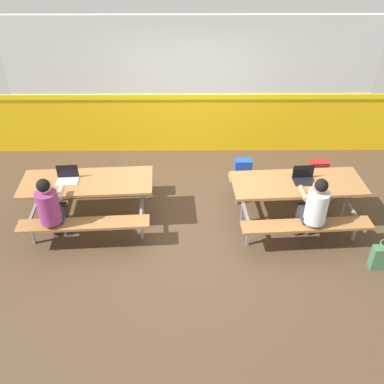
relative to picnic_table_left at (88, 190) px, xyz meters
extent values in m
cube|color=#4C3826|center=(1.58, 0.08, -0.59)|extent=(10.00, 10.00, 0.02)
cube|color=yellow|center=(1.58, 2.28, -0.03)|extent=(8.00, 0.12, 1.10)
cube|color=yellow|center=(1.58, 2.22, 0.57)|extent=(8.00, 0.03, 0.10)
cube|color=silver|center=(1.58, 2.28, 1.32)|extent=(6.72, 0.12, 1.40)
cube|color=#9E6B3D|center=(0.00, 0.00, 0.14)|extent=(2.00, 0.87, 0.04)
cube|color=#9E6B3D|center=(0.04, -0.63, -0.15)|extent=(1.88, 0.39, 0.04)
cube|color=#9E6B3D|center=(-0.04, 0.63, -0.15)|extent=(1.88, 0.39, 0.04)
cube|color=gray|center=(-0.80, -0.05, -0.23)|extent=(0.04, 0.04, 0.70)
cube|color=gray|center=(-0.80, -0.05, -0.19)|extent=(0.13, 1.55, 0.04)
cube|color=gray|center=(-0.77, -0.56, -0.37)|extent=(0.04, 0.04, 0.41)
cube|color=gray|center=(-0.83, 0.46, -0.37)|extent=(0.04, 0.04, 0.41)
cube|color=gray|center=(0.80, 0.05, -0.23)|extent=(0.04, 0.04, 0.70)
cube|color=gray|center=(0.80, 0.05, -0.19)|extent=(0.13, 1.55, 0.04)
cube|color=gray|center=(0.83, -0.46, -0.37)|extent=(0.04, 0.04, 0.41)
cube|color=gray|center=(0.77, 0.56, -0.37)|extent=(0.04, 0.04, 0.41)
cube|color=#9E6B3D|center=(3.16, -0.05, 0.14)|extent=(2.00, 0.87, 0.04)
cube|color=#9E6B3D|center=(3.20, -0.69, -0.15)|extent=(1.88, 0.39, 0.04)
cube|color=#9E6B3D|center=(3.12, 0.58, -0.15)|extent=(1.88, 0.39, 0.04)
cube|color=gray|center=(2.36, -0.10, -0.23)|extent=(0.04, 0.04, 0.70)
cube|color=gray|center=(2.36, -0.10, -0.19)|extent=(0.13, 1.55, 0.04)
cube|color=gray|center=(2.39, -0.61, -0.37)|extent=(0.04, 0.04, 0.41)
cube|color=gray|center=(2.33, 0.41, -0.37)|extent=(0.04, 0.04, 0.41)
cube|color=gray|center=(3.96, 0.00, -0.23)|extent=(0.04, 0.04, 0.70)
cube|color=gray|center=(3.96, 0.00, -0.19)|extent=(0.13, 1.55, 0.04)
cube|color=gray|center=(3.99, -0.51, -0.37)|extent=(0.04, 0.04, 0.41)
cube|color=gray|center=(3.93, 0.50, -0.37)|extent=(0.04, 0.04, 0.41)
cylinder|color=#2D2D38|center=(-0.50, -0.34, -0.35)|extent=(0.11, 0.11, 0.45)
cylinder|color=#2D2D38|center=(-0.32, -0.33, -0.35)|extent=(0.11, 0.11, 0.45)
cube|color=#2D2D38|center=(-0.40, -0.49, -0.07)|extent=(0.32, 0.40, 0.12)
cylinder|color=#8C3372|center=(-0.39, -0.66, 0.17)|extent=(0.30, 0.30, 0.48)
cylinder|color=tan|center=(-0.54, -0.47, 0.27)|extent=(0.10, 0.30, 0.08)
cylinder|color=tan|center=(-0.26, -0.45, 0.27)|extent=(0.10, 0.30, 0.08)
sphere|color=tan|center=(-0.39, -0.64, 0.50)|extent=(0.20, 0.20, 0.20)
sphere|color=black|center=(-0.39, -0.67, 0.54)|extent=(0.18, 0.18, 0.18)
cylinder|color=#2D2D38|center=(3.18, -0.36, -0.35)|extent=(0.11, 0.11, 0.45)
cylinder|color=#2D2D38|center=(3.36, -0.35, -0.35)|extent=(0.11, 0.11, 0.45)
cube|color=#2D2D38|center=(3.28, -0.51, -0.07)|extent=(0.32, 0.40, 0.12)
cylinder|color=silver|center=(3.29, -0.68, 0.17)|extent=(0.30, 0.30, 0.48)
cylinder|color=#A57A5B|center=(3.13, -0.49, 0.27)|extent=(0.10, 0.30, 0.08)
cylinder|color=#A57A5B|center=(3.41, -0.47, 0.27)|extent=(0.10, 0.30, 0.08)
sphere|color=#A57A5B|center=(3.28, -0.66, 0.50)|extent=(0.20, 0.20, 0.20)
sphere|color=black|center=(3.29, -0.69, 0.54)|extent=(0.18, 0.18, 0.18)
cube|color=silver|center=(-0.28, -0.02, 0.17)|extent=(0.33, 0.24, 0.01)
cube|color=black|center=(-0.29, 0.09, 0.28)|extent=(0.32, 0.03, 0.21)
cube|color=black|center=(3.26, -0.05, 0.17)|extent=(0.33, 0.24, 0.01)
cube|color=black|center=(3.25, 0.06, 0.28)|extent=(0.32, 0.03, 0.21)
cube|color=maroon|center=(3.83, 1.05, -0.36)|extent=(0.30, 0.18, 0.44)
cube|color=maroon|center=(3.83, 1.16, -0.42)|extent=(0.21, 0.04, 0.19)
cube|color=#3F724C|center=(4.21, -1.08, -0.40)|extent=(0.34, 0.14, 0.36)
cube|color=#1E47B2|center=(2.50, 1.11, -0.36)|extent=(0.30, 0.18, 0.44)
cube|color=#1E47B2|center=(2.50, 1.22, -0.42)|extent=(0.21, 0.04, 0.19)
camera|label=1|loc=(1.55, -5.35, 3.71)|focal=40.03mm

